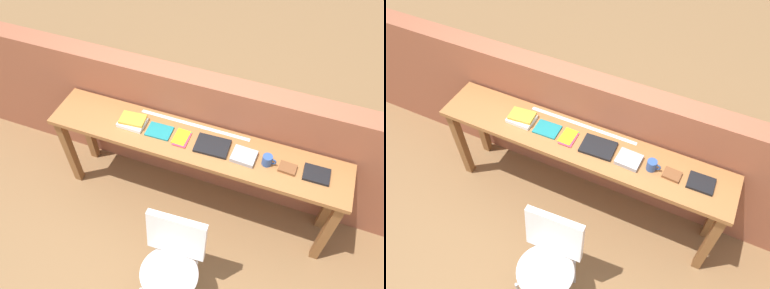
% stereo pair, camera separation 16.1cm
% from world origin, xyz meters
% --- Properties ---
extents(ground_plane, '(40.00, 40.00, 0.00)m').
position_xyz_m(ground_plane, '(0.00, 0.00, 0.00)').
color(ground_plane, brown).
extents(brick_wall_back, '(6.00, 0.20, 1.26)m').
position_xyz_m(brick_wall_back, '(0.00, 0.64, 0.63)').
color(brick_wall_back, '#935138').
rests_on(brick_wall_back, ground).
extents(sideboard, '(2.50, 0.44, 0.88)m').
position_xyz_m(sideboard, '(0.00, 0.30, 0.74)').
color(sideboard, '#996033').
rests_on(sideboard, ground).
extents(chair_white_moulded, '(0.47, 0.48, 0.89)m').
position_xyz_m(chair_white_moulded, '(0.14, -0.55, 0.53)').
color(chair_white_moulded, white).
rests_on(chair_white_moulded, ground).
extents(book_stack_leftmost, '(0.22, 0.18, 0.05)m').
position_xyz_m(book_stack_leftmost, '(-0.55, 0.31, 0.91)').
color(book_stack_leftmost, white).
rests_on(book_stack_leftmost, sideboard).
extents(magazine_cycling, '(0.21, 0.16, 0.01)m').
position_xyz_m(magazine_cycling, '(-0.31, 0.30, 0.89)').
color(magazine_cycling, '#19757A').
rests_on(magazine_cycling, sideboard).
extents(pamphlet_pile_colourful, '(0.13, 0.19, 0.01)m').
position_xyz_m(pamphlet_pile_colourful, '(-0.11, 0.30, 0.89)').
color(pamphlet_pile_colourful, green).
rests_on(pamphlet_pile_colourful, sideboard).
extents(book_open_centre, '(0.28, 0.21, 0.02)m').
position_xyz_m(book_open_centre, '(0.15, 0.30, 0.89)').
color(book_open_centre, black).
rests_on(book_open_centre, sideboard).
extents(book_grey_hardcover, '(0.19, 0.17, 0.04)m').
position_xyz_m(book_grey_hardcover, '(0.42, 0.28, 0.90)').
color(book_grey_hardcover, '#9E9EA3').
rests_on(book_grey_hardcover, sideboard).
extents(mug, '(0.11, 0.08, 0.09)m').
position_xyz_m(mug, '(0.60, 0.29, 0.92)').
color(mug, '#2D4C8C').
rests_on(mug, sideboard).
extents(leather_journal_brown, '(0.14, 0.11, 0.02)m').
position_xyz_m(leather_journal_brown, '(0.76, 0.29, 0.89)').
color(leather_journal_brown, brown).
rests_on(leather_journal_brown, sideboard).
extents(book_repair_rightmost, '(0.20, 0.16, 0.02)m').
position_xyz_m(book_repair_rightmost, '(0.97, 0.31, 0.89)').
color(book_repair_rightmost, black).
rests_on(book_repair_rightmost, sideboard).
extents(ruler_metal_back_edge, '(0.96, 0.03, 0.00)m').
position_xyz_m(ruler_metal_back_edge, '(-0.06, 0.47, 0.88)').
color(ruler_metal_back_edge, silver).
rests_on(ruler_metal_back_edge, sideboard).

